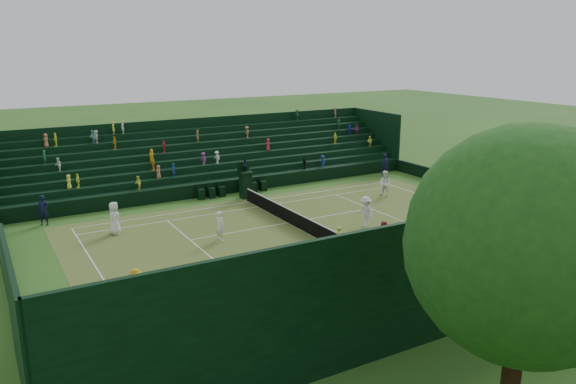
% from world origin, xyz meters
% --- Properties ---
extents(ground, '(160.00, 160.00, 0.00)m').
position_xyz_m(ground, '(0.00, 0.00, 0.00)').
color(ground, '#2A5B1C').
rests_on(ground, ground).
extents(court_surface, '(12.97, 26.77, 0.01)m').
position_xyz_m(court_surface, '(0.00, 0.00, 0.01)').
color(court_surface, '#3F7527').
rests_on(court_surface, ground).
extents(perimeter_wall_north, '(17.17, 0.20, 1.00)m').
position_xyz_m(perimeter_wall_north, '(0.00, 15.88, 0.50)').
color(perimeter_wall_north, black).
rests_on(perimeter_wall_north, ground).
extents(perimeter_wall_south, '(17.17, 0.20, 1.00)m').
position_xyz_m(perimeter_wall_south, '(0.00, -15.88, 0.50)').
color(perimeter_wall_south, black).
rests_on(perimeter_wall_south, ground).
extents(perimeter_wall_east, '(0.20, 31.77, 1.00)m').
position_xyz_m(perimeter_wall_east, '(8.48, 0.00, 0.50)').
color(perimeter_wall_east, black).
rests_on(perimeter_wall_east, ground).
extents(perimeter_wall_west, '(0.20, 31.77, 1.00)m').
position_xyz_m(perimeter_wall_west, '(-8.48, 0.00, 0.50)').
color(perimeter_wall_west, black).
rests_on(perimeter_wall_west, ground).
extents(north_grandstand, '(6.60, 32.00, 4.90)m').
position_xyz_m(north_grandstand, '(12.66, 0.00, 1.55)').
color(north_grandstand, black).
rests_on(north_grandstand, ground).
extents(south_grandstand, '(6.60, 32.00, 4.90)m').
position_xyz_m(south_grandstand, '(-12.66, 0.00, 1.55)').
color(south_grandstand, black).
rests_on(south_grandstand, ground).
extents(tennis_net, '(11.67, 0.10, 1.06)m').
position_xyz_m(tennis_net, '(0.00, 0.00, 0.53)').
color(tennis_net, black).
rests_on(tennis_net, ground).
extents(umpire_chair, '(0.93, 0.93, 2.92)m').
position_xyz_m(umpire_chair, '(-6.65, 0.28, 1.25)').
color(umpire_chair, black).
rests_on(umpire_chair, ground).
extents(courtside_chairs, '(0.49, 5.46, 1.07)m').
position_xyz_m(courtside_chairs, '(-7.96, -0.15, 0.40)').
color(courtside_chairs, black).
rests_on(courtside_chairs, ground).
extents(player_near_west, '(1.04, 0.77, 1.96)m').
position_xyz_m(player_near_west, '(-3.18, -9.82, 0.98)').
color(player_near_west, white).
rests_on(player_near_west, ground).
extents(player_near_east, '(0.70, 0.54, 1.73)m').
position_xyz_m(player_near_east, '(0.89, -4.91, 0.87)').
color(player_near_east, white).
rests_on(player_near_east, ground).
extents(player_far_west, '(1.12, 1.00, 1.91)m').
position_xyz_m(player_far_west, '(-2.01, 9.29, 0.96)').
color(player_far_west, white).
rests_on(player_far_west, ground).
extents(player_far_east, '(1.25, 0.75, 1.90)m').
position_xyz_m(player_far_east, '(2.96, 3.73, 0.95)').
color(player_far_east, silver).
rests_on(player_far_east, ground).
extents(line_judge_north, '(0.49, 0.74, 2.01)m').
position_xyz_m(line_judge_north, '(-6.91, 13.29, 1.01)').
color(line_judge_north, black).
rests_on(line_judge_north, ground).
extents(line_judge_south, '(0.67, 0.80, 1.87)m').
position_xyz_m(line_judge_south, '(-7.11, -13.19, 0.94)').
color(line_judge_south, black).
rests_on(line_judge_south, ground).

